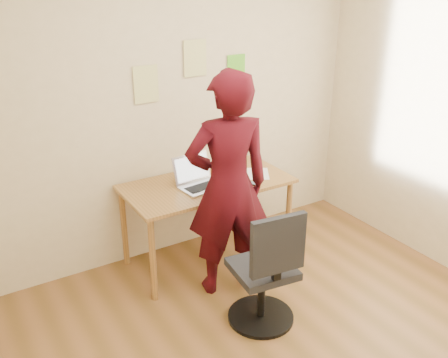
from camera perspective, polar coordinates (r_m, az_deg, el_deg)
room at (r=2.88m, az=10.62°, el=1.09°), size 3.58×3.58×2.78m
desk at (r=4.22m, az=-1.93°, el=-1.46°), size 1.40×0.70×0.74m
laptop at (r=4.09m, az=-2.95°, el=-0.14°), size 0.37×0.34×0.25m
paper_sheet at (r=4.36m, az=3.89°, el=0.62°), size 0.30×0.32×0.00m
phone at (r=4.16m, az=3.00°, el=-0.45°), size 0.13×0.15×0.01m
wall_note_left at (r=4.09m, az=-8.90°, el=10.64°), size 0.21×0.00×0.30m
wall_note_mid at (r=4.25m, az=-3.31°, el=13.63°), size 0.21×0.00×0.30m
wall_note_right at (r=4.48m, az=1.41°, el=12.52°), size 0.18×0.00×0.24m
office_chair at (r=3.58m, az=4.86°, el=-11.08°), size 0.49×0.49×0.94m
person at (r=3.73m, az=0.46°, el=-0.88°), size 0.73×0.57×1.78m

